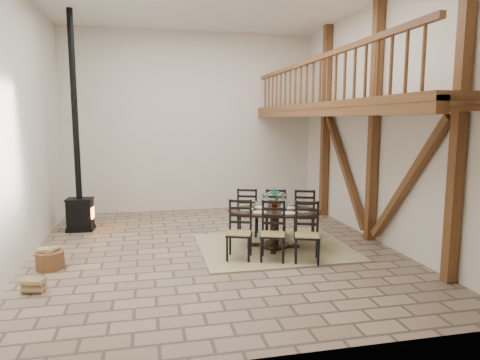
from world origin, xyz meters
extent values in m
plane|color=gray|center=(0.00, 0.00, 0.00)|extent=(8.00, 8.00, 0.00)
cube|color=beige|center=(0.00, 4.00, 2.50)|extent=(7.00, 0.02, 5.00)
cube|color=beige|center=(0.00, -4.00, 2.50)|extent=(7.00, 0.02, 5.00)
cube|color=beige|center=(-3.50, 0.00, 2.50)|extent=(0.02, 8.00, 5.00)
cube|color=beige|center=(3.50, 0.00, 2.50)|extent=(0.02, 8.00, 5.00)
cube|color=brown|center=(3.38, -2.50, 2.50)|extent=(0.18, 0.18, 5.00)
cube|color=brown|center=(3.38, 0.00, 2.50)|extent=(0.18, 0.18, 5.00)
cube|color=brown|center=(3.38, 2.50, 2.50)|extent=(0.18, 0.18, 5.00)
cube|color=brown|center=(3.38, -1.25, 1.40)|extent=(0.14, 2.16, 2.54)
cube|color=brown|center=(3.38, 1.25, 1.40)|extent=(0.14, 2.16, 2.54)
cube|color=brown|center=(3.38, 0.00, 2.80)|extent=(0.20, 7.80, 0.20)
cube|color=brown|center=(2.70, 0.00, 2.85)|extent=(1.60, 7.80, 0.12)
cube|color=brown|center=(2.00, 0.00, 2.75)|extent=(0.18, 7.80, 0.22)
cube|color=brown|center=(2.00, 0.00, 3.75)|extent=(0.09, 7.60, 0.09)
cube|color=brown|center=(2.00, 0.00, 3.33)|extent=(0.06, 7.60, 0.86)
cube|color=tan|center=(1.19, -0.12, 0.01)|extent=(3.00, 2.50, 0.02)
ellipsoid|color=black|center=(1.19, -0.12, 0.76)|extent=(2.15, 1.69, 0.04)
cylinder|color=black|center=(1.19, -0.12, 0.37)|extent=(0.19, 0.19, 0.70)
cylinder|color=black|center=(1.19, -0.12, 0.05)|extent=(0.58, 0.58, 0.06)
cube|color=#A08E4A|center=(0.34, -0.69, 0.50)|extent=(0.57, 0.56, 0.04)
cube|color=black|center=(0.34, -0.69, 0.24)|extent=(0.55, 0.55, 0.48)
cube|color=black|center=(0.40, -0.51, 0.79)|extent=(0.38, 0.17, 0.62)
cube|color=#A08E4A|center=(0.92, -0.90, 0.50)|extent=(0.57, 0.56, 0.04)
cube|color=black|center=(0.92, -0.90, 0.24)|extent=(0.55, 0.55, 0.48)
cube|color=black|center=(0.99, -0.71, 0.79)|extent=(0.38, 0.17, 0.62)
cube|color=#A08E4A|center=(1.51, -1.10, 0.50)|extent=(0.57, 0.56, 0.04)
cube|color=black|center=(1.51, -1.10, 0.24)|extent=(0.55, 0.55, 0.48)
cube|color=black|center=(1.57, -0.91, 0.79)|extent=(0.38, 0.17, 0.62)
cube|color=#A08E4A|center=(0.88, 0.87, 0.50)|extent=(0.57, 0.56, 0.04)
cube|color=black|center=(0.88, 0.87, 0.24)|extent=(0.55, 0.55, 0.48)
cube|color=black|center=(0.81, 0.68, 0.79)|extent=(0.38, 0.17, 0.62)
cube|color=#A08E4A|center=(1.46, 0.67, 0.50)|extent=(0.57, 0.56, 0.04)
cube|color=black|center=(1.46, 0.67, 0.24)|extent=(0.55, 0.55, 0.48)
cube|color=black|center=(1.40, 0.48, 0.79)|extent=(0.38, 0.17, 0.62)
cube|color=#A08E4A|center=(2.05, 0.46, 0.50)|extent=(0.57, 0.56, 0.04)
cube|color=black|center=(2.05, 0.46, 0.24)|extent=(0.55, 0.55, 0.48)
cube|color=black|center=(1.99, 0.28, 0.79)|extent=(0.38, 0.17, 0.62)
cube|color=silver|center=(1.19, -0.12, 0.78)|extent=(1.60, 1.16, 0.01)
cube|color=white|center=(1.19, -0.12, 0.87)|extent=(0.98, 0.60, 0.18)
cylinder|color=white|center=(1.02, -0.05, 0.95)|extent=(0.12, 0.12, 0.34)
cylinder|color=white|center=(1.37, -0.18, 0.95)|extent=(0.12, 0.12, 0.34)
cylinder|color=white|center=(1.02, -0.05, 0.86)|extent=(0.06, 0.06, 0.16)
cylinder|color=white|center=(1.37, -0.18, 0.86)|extent=(0.06, 0.06, 0.16)
imported|color=#4C723F|center=(1.21, -0.07, 0.99)|extent=(0.27, 0.22, 0.43)
cube|color=black|center=(-2.85, 2.16, 0.05)|extent=(0.63, 0.50, 0.09)
cube|color=black|center=(-2.85, 2.16, 0.41)|extent=(0.58, 0.45, 0.64)
cube|color=#FF590C|center=(-2.56, 2.13, 0.41)|extent=(0.04, 0.26, 0.26)
cube|color=black|center=(-2.85, 2.16, 0.75)|extent=(0.62, 0.49, 0.04)
cylinder|color=black|center=(-2.85, 2.16, 2.88)|extent=(0.14, 0.14, 4.23)
cylinder|color=brown|center=(-2.99, -0.47, 0.15)|extent=(0.47, 0.47, 0.31)
cube|color=tan|center=(-2.99, -0.47, 0.34)|extent=(0.25, 0.25, 0.09)
cube|color=tan|center=(-3.01, -1.52, 0.11)|extent=(0.35, 0.28, 0.21)
camera|label=1|loc=(-1.29, -8.19, 2.58)|focal=32.00mm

